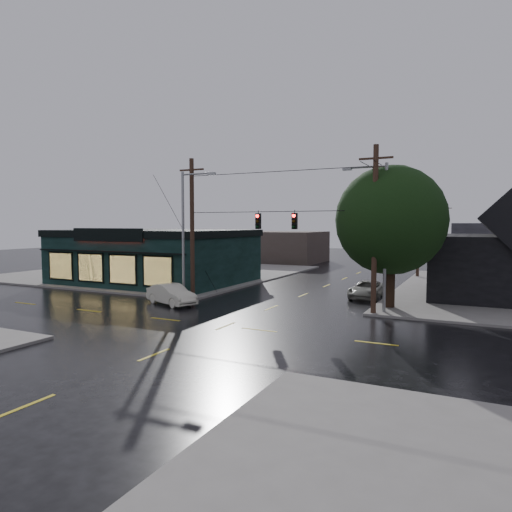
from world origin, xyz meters
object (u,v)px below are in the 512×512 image
at_px(suv_silver, 367,289).
at_px(utility_pole_nw, 193,299).
at_px(sedan_cream, 171,294).
at_px(utility_pole_ne, 373,315).
at_px(corner_tree, 391,220).

bearing_deg(suv_silver, utility_pole_nw, -149.76).
distance_m(utility_pole_nw, sedan_cream, 2.55).
xyz_separation_m(utility_pole_ne, sedan_cream, (-13.09, -2.45, 0.70)).
distance_m(sedan_cream, suv_silver, 14.32).
bearing_deg(sedan_cream, suv_silver, -31.16).
xyz_separation_m(sedan_cream, suv_silver, (11.30, 8.79, -0.07)).
xyz_separation_m(corner_tree, sedan_cream, (-13.59, -4.88, -5.02)).
bearing_deg(suv_silver, corner_tree, -58.92).
bearing_deg(utility_pole_nw, utility_pole_ne, 0.00).
height_order(corner_tree, utility_pole_ne, corner_tree).
height_order(corner_tree, utility_pole_nw, corner_tree).
bearing_deg(corner_tree, sedan_cream, -160.23).
height_order(utility_pole_nw, utility_pole_ne, same).
relative_size(utility_pole_nw, suv_silver, 2.24).
distance_m(corner_tree, utility_pole_ne, 6.24).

